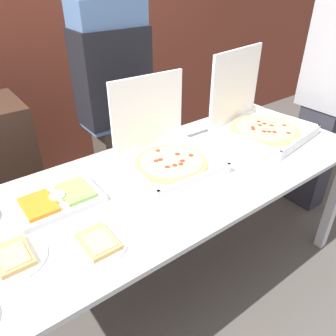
# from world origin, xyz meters

# --- Properties ---
(ground_plane) EXTENTS (16.00, 16.00, 0.00)m
(ground_plane) POSITION_xyz_m (0.00, 0.00, 0.00)
(ground_plane) COLOR #514C47
(brick_wall_behind) EXTENTS (10.00, 0.06, 2.80)m
(brick_wall_behind) POSITION_xyz_m (0.00, 1.70, 1.40)
(brick_wall_behind) COLOR brown
(brick_wall_behind) RESTS_ON ground_plane
(buffet_table) EXTENTS (2.30, 0.88, 0.83)m
(buffet_table) POSITION_xyz_m (0.00, 0.00, 0.74)
(buffet_table) COLOR silver
(buffet_table) RESTS_ON ground_plane
(pizza_box_far_right) EXTENTS (0.47, 0.48, 0.44)m
(pizza_box_far_right) POSITION_xyz_m (0.07, 0.12, 0.91)
(pizza_box_far_right) COLOR white
(pizza_box_far_right) RESTS_ON buffet_table
(pizza_box_near_left) EXTENTS (0.56, 0.57, 0.49)m
(pizza_box_near_left) POSITION_xyz_m (0.78, 0.09, 0.92)
(pizza_box_near_left) COLOR white
(pizza_box_near_left) RESTS_ON buffet_table
(paper_plate_front_right) EXTENTS (0.24, 0.24, 0.03)m
(paper_plate_front_right) POSITION_xyz_m (-0.78, -0.10, 0.84)
(paper_plate_front_right) COLOR white
(paper_plate_front_right) RESTS_ON buffet_table
(paper_plate_front_center) EXTENTS (0.23, 0.23, 0.03)m
(paper_plate_front_center) POSITION_xyz_m (-0.50, -0.22, 0.85)
(paper_plate_front_center) COLOR white
(paper_plate_front_center) RESTS_ON buffet_table
(veggie_tray) EXTENTS (0.37, 0.23, 0.05)m
(veggie_tray) POSITION_xyz_m (-0.53, 0.11, 0.86)
(veggie_tray) COLOR white
(veggie_tray) RESTS_ON buffet_table
(person_server_vest) EXTENTS (0.42, 0.24, 1.82)m
(person_server_vest) POSITION_xyz_m (0.07, 0.65, 1.03)
(person_server_vest) COLOR #473D33
(person_server_vest) RESTS_ON ground_plane
(person_guest_plaid) EXTENTS (0.22, 0.40, 1.77)m
(person_guest_plaid) POSITION_xyz_m (1.48, 0.02, 0.93)
(person_guest_plaid) COLOR #2D2D38
(person_guest_plaid) RESTS_ON ground_plane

